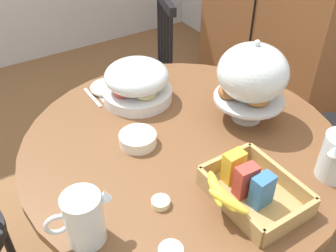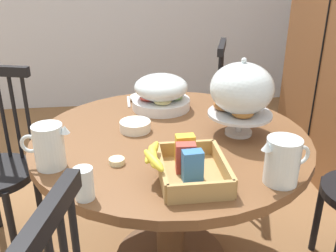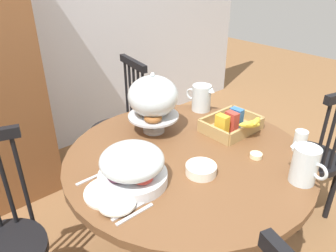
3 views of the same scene
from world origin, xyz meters
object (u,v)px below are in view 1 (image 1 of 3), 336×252
Objects in this scene: china_plate_small at (107,87)px; cereal_bowl at (138,139)px; orange_juice_pitcher at (84,220)px; windsor_chair_facing_door at (143,83)px; cereal_basket at (248,189)px; china_plate_large at (127,86)px; butter_dish at (161,202)px; pastry_stand_with_dome at (252,75)px; dining_table at (181,178)px; fruit_platter_covered at (137,82)px.

cereal_bowl is at bearing -9.21° from china_plate_small.
cereal_bowl is at bearing 131.48° from orange_juice_pitcher.
windsor_chair_facing_door is 6.50× the size of china_plate_small.
china_plate_small is at bearing 150.46° from orange_juice_pitcher.
cereal_basket reaches higher than china_plate_large.
butter_dish reaches higher than china_plate_large.
butter_dish is at bearing -117.12° from cereal_basket.
windsor_chair_facing_door is at bearing 149.74° from cereal_bowl.
pastry_stand_with_dome is at bearing 37.89° from china_plate_small.
windsor_chair_facing_door is at bearing 142.94° from china_plate_large.
dining_table is 0.60m from orange_juice_pitcher.
fruit_platter_covered is (0.52, -0.31, 0.37)m from windsor_chair_facing_door.
dining_table is 4.06× the size of fruit_platter_covered.
orange_juice_pitcher reaches higher than dining_table.
pastry_stand_with_dome is 0.59m from china_plate_large.
cereal_bowl is at bearing -28.96° from fruit_platter_covered.
dining_table is 0.50m from china_plate_large.
cereal_basket is 0.84m from china_plate_small.
china_plate_small and butter_dish have the same top height.
butter_dish is at bearing -15.91° from cereal_bowl.
china_plate_large is at bearing -179.84° from dining_table.
cereal_basket is (0.36, 0.01, 0.25)m from dining_table.
dining_table is 3.54× the size of pastry_stand_with_dome.
cereal_bowl is at bearing -21.80° from china_plate_large.
cereal_basket is at bearing 0.57° from china_plate_large.
china_plate_large is 0.41m from cereal_bowl.
windsor_chair_facing_door reaches higher than cereal_bowl.
pastry_stand_with_dome is 0.82m from orange_juice_pitcher.
china_plate_small is (0.38, -0.39, 0.30)m from windsor_chair_facing_door.
china_plate_large is (-0.47, -0.30, -0.19)m from pastry_stand_with_dome.
pastry_stand_with_dome reaches higher than china_plate_large.
orange_juice_pitcher is 0.88× the size of china_plate_large.
dining_table is 20.32× the size of butter_dish.
fruit_platter_covered is 0.70m from cereal_basket.
butter_dish is at bearing -26.62° from windsor_chair_facing_door.
windsor_chair_facing_door reaches higher than butter_dish.
cereal_bowl is at bearing -159.33° from cereal_basket.
orange_juice_pitcher is 0.25m from butter_dish.
cereal_bowl is (0.27, -0.15, -0.06)m from fruit_platter_covered.
cereal_basket is at bearing -41.39° from pastry_stand_with_dome.
pastry_stand_with_dome reaches higher than butter_dish.
china_plate_small is at bearing -173.49° from cereal_basket.
windsor_chair_facing_door is at bearing 149.08° from fruit_platter_covered.
dining_table is 0.45m from fruit_platter_covered.
pastry_stand_with_dome is at bearing 40.11° from fruit_platter_covered.
cereal_basket reaches higher than china_plate_small.
china_plate_large is 0.09m from china_plate_small.
butter_dish is at bearing -45.97° from dining_table.
cereal_basket is at bearing -13.86° from windsor_chair_facing_door.
dining_table is at bearing 114.71° from orange_juice_pitcher.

